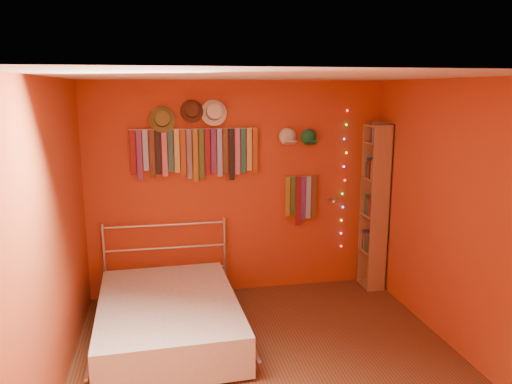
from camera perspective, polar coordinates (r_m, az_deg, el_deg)
ground at (r=4.69m, az=1.73°, el=-19.11°), size 3.50×3.50×0.00m
back_wall at (r=5.86m, az=-1.97°, el=0.37°), size 3.50×0.02×2.50m
right_wall at (r=4.88m, az=22.35°, el=-2.87°), size 0.02×3.50×2.50m
left_wall at (r=4.18m, az=-22.37°, el=-5.23°), size 0.02×3.50×2.50m
ceiling at (r=4.03m, az=1.95°, el=13.08°), size 3.50×3.50×0.02m
tie_rack at (r=5.67m, az=-6.89°, el=4.64°), size 1.45×0.03×0.61m
small_tie_rack at (r=5.98m, az=5.15°, el=-0.56°), size 0.40×0.03×0.60m
fedora_olive at (r=5.59m, az=-10.66°, el=8.20°), size 0.29×0.16×0.28m
fedora_brown at (r=5.60m, az=-7.34°, el=9.20°), size 0.26×0.14×0.25m
fedora_white at (r=5.62m, az=-4.81°, el=9.08°), size 0.29×0.16×0.29m
cap_white at (r=5.84m, az=3.62°, el=6.32°), size 0.19×0.24×0.19m
cap_green at (r=5.91m, az=6.04°, el=6.25°), size 0.18×0.23×0.18m
fairy_lights at (r=6.14m, az=10.00°, el=1.33°), size 0.06×0.02×1.70m
reading_lamp at (r=5.96m, az=8.80°, el=-1.06°), size 0.06×0.27×0.08m
bookshelf at (r=6.18m, az=13.74°, el=-1.57°), size 0.25×0.34×2.00m
bed at (r=5.09m, az=-9.96°, el=-13.89°), size 1.47×1.95×0.93m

